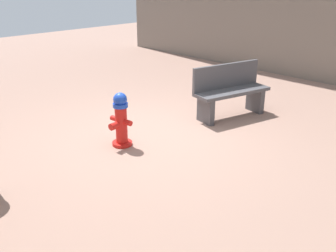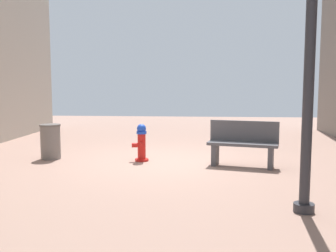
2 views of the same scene
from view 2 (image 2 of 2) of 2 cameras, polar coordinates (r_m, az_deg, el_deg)
ground_plane at (r=8.79m, az=-0.12°, el=-5.19°), size 23.40×23.40×0.00m
fire_hydrant at (r=8.81m, az=-3.90°, el=-2.42°), size 0.38×0.41×0.84m
bench_near at (r=8.39m, az=10.85°, el=-2.49°), size 1.51×0.77×0.95m
street_lamp at (r=5.55m, az=20.07°, el=13.71°), size 0.36×0.36×4.05m
trash_bin at (r=9.44m, az=-16.71°, el=-2.17°), size 0.47×0.47×0.80m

